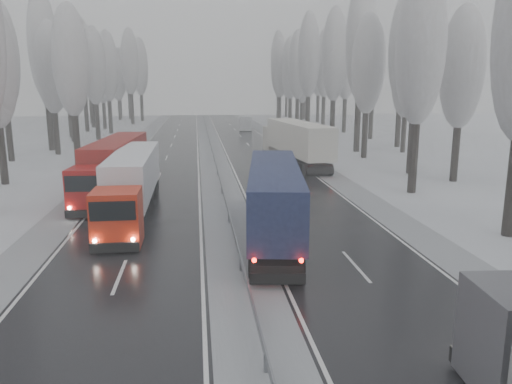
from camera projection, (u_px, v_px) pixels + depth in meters
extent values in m
cube|color=black|center=(286.00, 187.00, 40.16)|extent=(7.50, 200.00, 0.03)
cube|color=black|center=(154.00, 191.00, 38.94)|extent=(7.50, 200.00, 0.03)
cube|color=#9B9DA2|center=(221.00, 189.00, 39.55)|extent=(3.00, 200.00, 0.04)
cube|color=#9B9DA2|center=(346.00, 186.00, 40.73)|extent=(2.40, 200.00, 0.04)
cube|color=#9B9DA2|center=(88.00, 192.00, 38.37)|extent=(2.40, 200.00, 0.04)
cube|color=slate|center=(221.00, 182.00, 39.43)|extent=(0.06, 200.00, 0.32)
cube|color=slate|center=(222.00, 191.00, 37.55)|extent=(0.12, 0.12, 0.60)
cube|color=slate|center=(210.00, 143.00, 68.62)|extent=(0.12, 0.12, 0.60)
cylinder|color=black|center=(414.00, 156.00, 37.76)|extent=(0.68, 0.68, 5.62)
ellipsoid|color=gray|center=(421.00, 46.00, 36.08)|extent=(3.60, 3.60, 11.48)
cylinder|color=black|center=(455.00, 153.00, 42.36)|extent=(0.64, 0.64, 4.94)
ellipsoid|color=gray|center=(462.00, 67.00, 40.87)|extent=(3.60, 3.60, 10.09)
cylinder|color=black|center=(411.00, 145.00, 46.08)|extent=(0.66, 0.66, 5.32)
ellipsoid|color=gray|center=(417.00, 60.00, 44.48)|extent=(3.60, 3.60, 10.88)
cylinder|color=black|center=(416.00, 135.00, 50.12)|extent=(0.72, 0.72, 6.31)
ellipsoid|color=gray|center=(422.00, 42.00, 48.22)|extent=(3.60, 3.60, 12.90)
cylinder|color=black|center=(365.00, 134.00, 56.11)|extent=(0.67, 0.67, 5.38)
ellipsoid|color=gray|center=(368.00, 64.00, 54.49)|extent=(3.60, 3.60, 10.98)
cylinder|color=black|center=(404.00, 133.00, 60.80)|extent=(0.62, 0.62, 4.59)
ellipsoid|color=gray|center=(407.00, 78.00, 59.42)|extent=(3.60, 3.60, 9.39)
cylinder|color=black|center=(357.00, 123.00, 61.30)|extent=(0.76, 0.76, 6.95)
ellipsoid|color=gray|center=(361.00, 39.00, 59.22)|extent=(3.60, 3.60, 14.19)
cylinder|color=black|center=(398.00, 122.00, 66.02)|extent=(0.74, 0.74, 6.59)
ellipsoid|color=gray|center=(403.00, 48.00, 64.04)|extent=(3.60, 3.60, 13.46)
cylinder|color=black|center=(332.00, 120.00, 71.28)|extent=(0.72, 0.72, 6.37)
ellipsoid|color=gray|center=(334.00, 54.00, 69.36)|extent=(3.60, 3.60, 13.01)
cylinder|color=black|center=(371.00, 119.00, 76.03)|extent=(0.70, 0.70, 5.97)
ellipsoid|color=gray|center=(374.00, 61.00, 74.23)|extent=(3.60, 3.60, 12.20)
cylinder|color=black|center=(308.00, 115.00, 81.47)|extent=(0.74, 0.74, 6.65)
ellipsoid|color=gray|center=(309.00, 55.00, 79.48)|extent=(3.60, 3.60, 13.59)
cylinder|color=black|center=(344.00, 115.00, 86.27)|extent=(0.71, 0.71, 6.14)
ellipsoid|color=gray|center=(346.00, 62.00, 84.42)|extent=(3.60, 3.60, 12.54)
cylinder|color=black|center=(297.00, 113.00, 91.03)|extent=(0.71, 0.71, 6.05)
ellipsoid|color=gray|center=(298.00, 65.00, 89.21)|extent=(3.60, 3.60, 12.37)
cylinder|color=black|center=(323.00, 111.00, 95.57)|extent=(0.72, 0.72, 6.30)
ellipsoid|color=gray|center=(325.00, 63.00, 93.68)|extent=(3.60, 3.60, 12.87)
cylinder|color=black|center=(290.00, 112.00, 98.34)|extent=(0.70, 0.70, 5.88)
ellipsoid|color=gray|center=(291.00, 68.00, 96.58)|extent=(3.60, 3.60, 12.00)
cylinder|color=black|center=(301.00, 113.00, 102.70)|extent=(0.64, 0.64, 4.86)
ellipsoid|color=gray|center=(302.00, 79.00, 101.24)|extent=(3.60, 3.60, 9.92)
cylinder|color=black|center=(280.00, 110.00, 105.13)|extent=(0.70, 0.70, 5.98)
ellipsoid|color=gray|center=(280.00, 68.00, 103.33)|extent=(3.60, 3.60, 12.21)
cylinder|color=black|center=(318.00, 108.00, 110.05)|extent=(0.71, 0.71, 6.19)
ellipsoid|color=gray|center=(319.00, 67.00, 108.20)|extent=(3.60, 3.60, 12.64)
cylinder|color=black|center=(278.00, 106.00, 114.74)|extent=(0.75, 0.75, 6.86)
ellipsoid|color=gray|center=(279.00, 62.00, 112.68)|extent=(3.60, 3.60, 14.01)
cylinder|color=black|center=(304.00, 108.00, 119.57)|extent=(0.68, 0.68, 5.55)
ellipsoid|color=gray|center=(305.00, 74.00, 117.90)|extent=(3.60, 3.60, 11.33)
cylinder|color=black|center=(278.00, 105.00, 125.27)|extent=(0.71, 0.71, 6.09)
ellipsoid|color=gray|center=(278.00, 70.00, 123.44)|extent=(3.60, 3.60, 12.45)
cylinder|color=black|center=(286.00, 106.00, 129.55)|extent=(0.67, 0.67, 5.49)
ellipsoid|color=gray|center=(287.00, 75.00, 127.90)|extent=(3.60, 3.60, 11.21)
cylinder|color=black|center=(2.00, 154.00, 41.05)|extent=(0.65, 0.65, 5.03)
cylinder|color=black|center=(77.00, 139.00, 50.70)|extent=(0.67, 0.67, 5.44)
ellipsoid|color=gray|center=(71.00, 60.00, 49.06)|extent=(3.60, 3.60, 11.11)
cylinder|color=black|center=(9.00, 135.00, 53.63)|extent=(0.69, 0.69, 5.72)
ellipsoid|color=gray|center=(1.00, 56.00, 51.92)|extent=(3.60, 3.60, 11.69)
cylinder|color=black|center=(56.00, 132.00, 58.94)|extent=(0.66, 0.66, 5.23)
ellipsoid|color=gray|center=(51.00, 67.00, 57.37)|extent=(3.60, 3.60, 10.68)
cylinder|color=black|center=(50.00, 124.00, 62.47)|extent=(0.74, 0.74, 6.60)
ellipsoid|color=gray|center=(43.00, 46.00, 60.49)|extent=(3.60, 3.60, 13.49)
cylinder|color=black|center=(76.00, 126.00, 68.31)|extent=(0.65, 0.65, 5.16)
ellipsoid|color=gray|center=(72.00, 71.00, 66.76)|extent=(3.60, 3.60, 10.54)
cylinder|color=black|center=(73.00, 122.00, 71.97)|extent=(0.69, 0.69, 5.79)
ellipsoid|color=gray|center=(68.00, 63.00, 70.23)|extent=(3.60, 3.60, 11.84)
cylinder|color=black|center=(97.00, 121.00, 75.01)|extent=(0.68, 0.68, 5.64)
ellipsoid|color=gray|center=(94.00, 66.00, 73.32)|extent=(3.60, 3.60, 11.53)
cylinder|color=black|center=(70.00, 116.00, 78.24)|extent=(0.73, 0.73, 6.56)
ellipsoid|color=gray|center=(66.00, 55.00, 76.27)|extent=(3.60, 3.60, 13.40)
cylinder|color=black|center=(110.00, 116.00, 84.81)|extent=(0.69, 0.69, 5.79)
ellipsoid|color=gray|center=(107.00, 66.00, 83.07)|extent=(3.60, 3.60, 11.84)
cylinder|color=black|center=(86.00, 113.00, 88.05)|extent=(0.74, 0.74, 6.65)
ellipsoid|color=gray|center=(82.00, 57.00, 86.06)|extent=(3.60, 3.60, 13.58)
cylinder|color=black|center=(104.00, 115.00, 93.65)|extent=(0.65, 0.65, 5.12)
ellipsoid|color=gray|center=(102.00, 75.00, 92.11)|extent=(3.60, 3.60, 10.46)
cylinder|color=black|center=(93.00, 112.00, 97.12)|extent=(0.69, 0.69, 5.84)
ellipsoid|color=gray|center=(90.00, 68.00, 95.37)|extent=(3.60, 3.60, 11.92)
cylinder|color=black|center=(132.00, 108.00, 104.41)|extent=(0.74, 0.74, 6.67)
ellipsoid|color=gray|center=(130.00, 61.00, 102.41)|extent=(3.60, 3.60, 13.63)
cylinder|color=black|center=(91.00, 108.00, 107.28)|extent=(0.72, 0.72, 6.31)
ellipsoid|color=gray|center=(88.00, 65.00, 105.38)|extent=(3.60, 3.60, 12.88)
cylinder|color=black|center=(142.00, 107.00, 113.69)|extent=(0.72, 0.72, 6.29)
ellipsoid|color=gray|center=(140.00, 67.00, 111.80)|extent=(3.60, 3.60, 12.84)
cylinder|color=black|center=(119.00, 110.00, 117.07)|extent=(0.64, 0.64, 4.86)
ellipsoid|color=gray|center=(118.00, 79.00, 115.61)|extent=(3.60, 3.60, 9.92)
cylinder|color=black|center=(130.00, 105.00, 119.64)|extent=(0.74, 0.74, 6.63)
ellipsoid|color=gray|center=(128.00, 65.00, 117.65)|extent=(3.60, 3.60, 13.54)
cylinder|color=black|center=(120.00, 106.00, 123.29)|extent=(0.69, 0.69, 5.79)
ellipsoid|color=gray|center=(119.00, 72.00, 121.56)|extent=(3.60, 3.60, 11.82)
cube|color=black|center=(504.00, 301.00, 13.78)|extent=(2.21, 0.24, 0.96)
cube|color=black|center=(496.00, 359.00, 14.26)|extent=(2.41, 0.30, 0.48)
sphere|color=white|center=(465.00, 347.00, 14.16)|extent=(0.21, 0.21, 0.21)
cube|color=navy|center=(272.00, 183.00, 33.54)|extent=(2.76, 2.85, 2.93)
cube|color=black|center=(272.00, 170.00, 34.60)|extent=(2.24, 0.40, 0.98)
cube|color=black|center=(272.00, 196.00, 35.08)|extent=(2.44, 0.47, 0.49)
cube|color=#131736|center=(274.00, 192.00, 25.87)|extent=(4.17, 12.93, 2.74)
cube|color=black|center=(277.00, 277.00, 20.05)|extent=(2.25, 0.42, 0.44)
cube|color=black|center=(276.00, 249.00, 22.83)|extent=(2.85, 5.62, 0.44)
cube|color=black|center=(277.00, 276.00, 20.62)|extent=(2.24, 0.36, 0.59)
cylinder|color=black|center=(257.00, 202.00, 33.03)|extent=(0.47, 1.05, 1.02)
cylinder|color=black|center=(288.00, 202.00, 33.00)|extent=(0.47, 1.05, 1.02)
cylinder|color=black|center=(253.00, 257.00, 22.51)|extent=(0.47, 1.05, 1.02)
cylinder|color=black|center=(299.00, 257.00, 22.48)|extent=(0.47, 1.05, 1.02)
cylinder|color=black|center=(253.00, 267.00, 21.27)|extent=(0.47, 1.05, 1.02)
cylinder|color=black|center=(301.00, 267.00, 21.24)|extent=(0.47, 1.05, 1.02)
sphere|color=#FF0C05|center=(254.00, 259.00, 19.83)|extent=(0.20, 0.20, 0.20)
sphere|color=#FF0C05|center=(301.00, 259.00, 19.80)|extent=(0.20, 0.20, 0.20)
sphere|color=white|center=(258.00, 190.00, 35.04)|extent=(0.22, 0.22, 0.22)
sphere|color=white|center=(285.00, 191.00, 35.01)|extent=(0.22, 0.22, 0.22)
cube|color=#BBB5A6|center=(276.00, 140.00, 58.19)|extent=(3.01, 3.10, 3.24)
cube|color=black|center=(273.00, 133.00, 59.32)|extent=(2.48, 0.39, 1.08)
cube|color=black|center=(273.00, 150.00, 59.85)|extent=(2.70, 0.47, 0.54)
cube|color=beige|center=(299.00, 138.00, 49.93)|extent=(4.34, 14.28, 3.03)
cube|color=black|center=(323.00, 172.00, 43.68)|extent=(2.49, 0.41, 0.49)
cube|color=black|center=(311.00, 164.00, 46.66)|extent=(3.04, 6.18, 0.49)
cube|color=black|center=(321.00, 174.00, 44.29)|extent=(2.48, 0.35, 0.65)
cylinder|color=black|center=(268.00, 152.00, 57.37)|extent=(0.50, 1.16, 1.12)
cylinder|color=black|center=(287.00, 151.00, 57.88)|extent=(0.50, 1.16, 1.12)
cylinder|color=black|center=(301.00, 168.00, 46.05)|extent=(0.50, 1.16, 1.12)
cylinder|color=black|center=(324.00, 167.00, 46.56)|extent=(0.50, 1.16, 1.12)
cylinder|color=black|center=(306.00, 171.00, 44.71)|extent=(0.50, 1.16, 1.12)
cylinder|color=black|center=(330.00, 170.00, 45.22)|extent=(0.50, 1.16, 1.12)
sphere|color=#FF0C05|center=(313.00, 163.00, 43.19)|extent=(0.22, 0.22, 0.22)
sphere|color=#FF0C05|center=(335.00, 162.00, 43.65)|extent=(0.22, 0.22, 0.22)
sphere|color=white|center=(264.00, 146.00, 59.56)|extent=(0.24, 0.24, 0.24)
sphere|color=white|center=(281.00, 146.00, 60.02)|extent=(0.24, 0.24, 0.24)
cube|color=#A9ACB0|center=(246.00, 123.00, 89.96)|extent=(2.84, 5.89, 2.46)
cube|color=slate|center=(246.00, 123.00, 93.34)|extent=(2.36, 1.95, 2.17)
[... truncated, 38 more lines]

